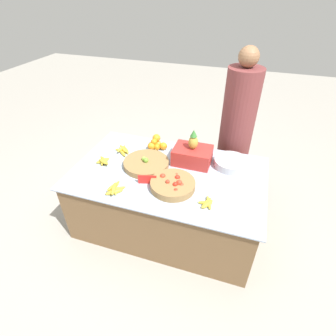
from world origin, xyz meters
The scene contains 13 objects.
ground_plane centered at (0.00, 0.00, 0.00)m, with size 12.00×12.00×0.00m, color #A39E93.
market_table centered at (0.00, 0.00, 0.32)m, with size 1.74×1.07×0.63m.
lime_bowl centered at (-0.23, 0.03, 0.66)m, with size 0.42×0.42×0.10m.
tomato_basket centered at (0.10, -0.19, 0.66)m, with size 0.38×0.38×0.10m.
orange_pile centered at (-0.25, 0.37, 0.68)m, with size 0.20×0.16×0.14m.
metal_bowl centered at (0.53, 0.28, 0.67)m, with size 0.31×0.31×0.07m.
price_sign centered at (-0.12, -0.21, 0.67)m, with size 0.15×0.05×0.09m.
produce_crate centered at (0.17, 0.23, 0.72)m, with size 0.35×0.26×0.35m.
banana_bunch_front_right centered at (-0.63, -0.05, 0.66)m, with size 0.16×0.15×0.06m.
banana_bunch_middle_left centered at (0.42, -0.30, 0.65)m, with size 0.12×0.16×0.03m.
banana_bunch_front_left centered at (-0.54, 0.18, 0.66)m, with size 0.18×0.17×0.05m.
banana_bunch_middle_right centered at (-0.34, -0.38, 0.66)m, with size 0.14×0.21×0.06m.
vendor_person centered at (0.51, 0.79, 0.73)m, with size 0.35×0.35×1.59m.
Camera 1 is at (0.59, -1.81, 2.07)m, focal length 28.00 mm.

